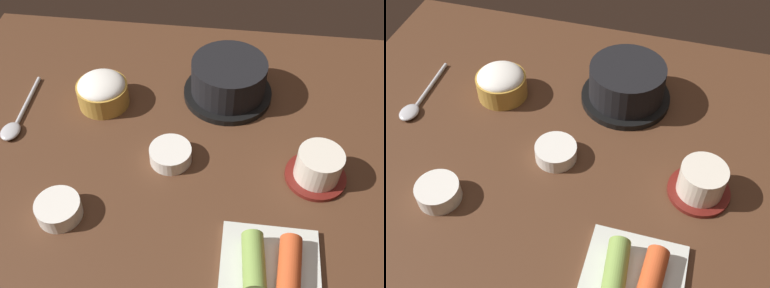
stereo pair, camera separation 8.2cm
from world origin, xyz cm
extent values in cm
cube|color=#4C2D1C|center=(0.00, 0.00, 1.00)|extent=(100.00, 76.00, 2.00)
cylinder|color=black|center=(7.25, 14.85, 2.66)|extent=(17.87, 17.87, 1.33)
cylinder|color=black|center=(7.25, 14.85, 6.80)|extent=(14.88, 14.88, 6.94)
cylinder|color=#D15619|center=(7.25, 14.85, 9.97)|extent=(13.10, 13.10, 0.60)
cylinder|color=#B78C38|center=(-17.23, 9.57, 4.31)|extent=(10.10, 10.10, 4.63)
ellipsoid|color=white|center=(-17.23, 9.57, 6.63)|extent=(9.29, 9.29, 3.53)
cylinder|color=maroon|center=(23.96, -4.53, 2.40)|extent=(10.58, 10.58, 0.80)
cylinder|color=silver|center=(23.96, -4.53, 5.51)|extent=(7.74, 7.74, 5.42)
cylinder|color=#C6D18C|center=(23.96, -4.53, 7.92)|extent=(6.58, 6.58, 0.40)
cylinder|color=white|center=(-1.67, -3.56, 3.44)|extent=(7.56, 7.56, 2.88)
cylinder|color=#386B2D|center=(-1.67, -3.56, 4.58)|extent=(6.20, 6.20, 0.50)
cube|color=silver|center=(16.28, -23.35, 2.50)|extent=(14.87, 14.87, 1.00)
cylinder|color=#7A9E47|center=(13.68, -23.35, 4.69)|extent=(4.07, 9.16, 3.37)
cylinder|color=#C64C23|center=(18.88, -23.35, 4.69)|extent=(3.99, 9.14, 3.37)
cylinder|color=white|center=(-17.82, -17.36, 3.59)|extent=(7.38, 7.38, 3.18)
cylinder|color=brown|center=(-17.82, -17.36, 4.88)|extent=(6.05, 6.05, 0.50)
cylinder|color=#B7B7BC|center=(-32.54, 6.87, 2.40)|extent=(1.08, 15.78, 0.80)
ellipsoid|color=#B7B7BC|center=(-32.68, -1.01, 2.72)|extent=(3.60, 4.68, 1.26)
camera|label=1|loc=(8.65, -56.00, 66.50)|focal=43.32mm
camera|label=2|loc=(16.69, -54.39, 66.50)|focal=43.32mm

